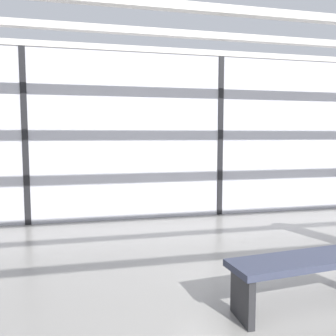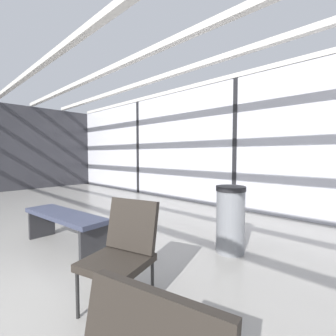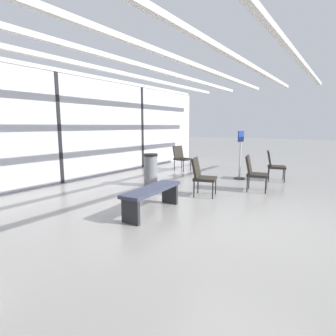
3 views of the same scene
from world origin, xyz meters
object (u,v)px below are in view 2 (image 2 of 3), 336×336
at_px(parked_airplane, 268,139).
at_px(waiting_bench, 64,221).
at_px(lounge_chair_3, 123,247).
at_px(trash_bin, 230,219).

bearing_deg(parked_airplane, waiting_bench, -87.84).
height_order(lounge_chair_3, waiting_bench, lounge_chair_3).
bearing_deg(parked_airplane, trash_bin, -73.20).
bearing_deg(waiting_bench, trash_bin, -146.59).
xyz_separation_m(parked_airplane, lounge_chair_3, (1.90, -8.29, -1.38)).
distance_m(lounge_chair_3, trash_bin, 1.59).
distance_m(parked_airplane, trash_bin, 7.15).
height_order(parked_airplane, lounge_chair_3, parked_airplane).
distance_m(lounge_chair_3, waiting_bench, 1.61).
bearing_deg(lounge_chair_3, waiting_bench, 157.54).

